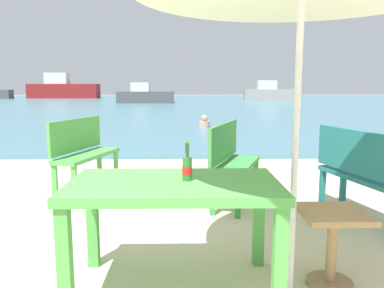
{
  "coord_description": "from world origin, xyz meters",
  "views": [
    {
      "loc": [
        -0.23,
        -2.17,
        1.39
      ],
      "look_at": [
        -0.16,
        3.0,
        0.6
      ],
      "focal_mm": 35.64,
      "sensor_mm": 36.0,
      "label": 1
    }
  ],
  "objects_px": {
    "side_table_wood": "(332,237)",
    "bench_teal_center": "(362,170)",
    "bench_green_right": "(83,149)",
    "picnic_table_green": "(174,197)",
    "swimmer_person": "(204,122)",
    "boat_ferry": "(63,89)",
    "bench_green_left": "(231,158)",
    "boat_cargo_ship": "(145,96)",
    "beer_bottle_amber": "(187,167)",
    "boat_tanker": "(271,93)"
  },
  "relations": [
    {
      "from": "bench_green_right",
      "to": "bench_teal_center",
      "type": "bearing_deg",
      "value": -23.16
    },
    {
      "from": "bench_teal_center",
      "to": "boat_ferry",
      "type": "relative_size",
      "value": 0.16
    },
    {
      "from": "bench_teal_center",
      "to": "boat_tanker",
      "type": "xyz_separation_m",
      "value": [
        5.92,
        31.16,
        0.2
      ]
    },
    {
      "from": "picnic_table_green",
      "to": "boat_cargo_ship",
      "type": "height_order",
      "value": "boat_cargo_ship"
    },
    {
      "from": "bench_green_right",
      "to": "swimmer_person",
      "type": "relative_size",
      "value": 3.06
    },
    {
      "from": "boat_cargo_ship",
      "to": "boat_ferry",
      "type": "bearing_deg",
      "value": 128.94
    },
    {
      "from": "beer_bottle_amber",
      "to": "swimmer_person",
      "type": "distance_m",
      "value": 9.68
    },
    {
      "from": "picnic_table_green",
      "to": "swimmer_person",
      "type": "xyz_separation_m",
      "value": [
        0.65,
        9.67,
        -0.41
      ]
    },
    {
      "from": "bench_teal_center",
      "to": "boat_cargo_ship",
      "type": "height_order",
      "value": "boat_cargo_ship"
    },
    {
      "from": "bench_teal_center",
      "to": "bench_green_right",
      "type": "distance_m",
      "value": 3.49
    },
    {
      "from": "beer_bottle_amber",
      "to": "bench_green_right",
      "type": "height_order",
      "value": "beer_bottle_amber"
    },
    {
      "from": "beer_bottle_amber",
      "to": "side_table_wood",
      "type": "distance_m",
      "value": 1.12
    },
    {
      "from": "bench_teal_center",
      "to": "boat_tanker",
      "type": "height_order",
      "value": "boat_tanker"
    },
    {
      "from": "bench_teal_center",
      "to": "swimmer_person",
      "type": "relative_size",
      "value": 3.05
    },
    {
      "from": "swimmer_person",
      "to": "boat_ferry",
      "type": "relative_size",
      "value": 0.05
    },
    {
      "from": "boat_tanker",
      "to": "bench_teal_center",
      "type": "bearing_deg",
      "value": -100.76
    },
    {
      "from": "beer_bottle_amber",
      "to": "boat_tanker",
      "type": "relative_size",
      "value": 0.05
    },
    {
      "from": "boat_ferry",
      "to": "boat_cargo_ship",
      "type": "distance_m",
      "value": 16.72
    },
    {
      "from": "picnic_table_green",
      "to": "bench_green_right",
      "type": "distance_m",
      "value": 3.0
    },
    {
      "from": "bench_green_left",
      "to": "swimmer_person",
      "type": "bearing_deg",
      "value": 89.7
    },
    {
      "from": "boat_tanker",
      "to": "boat_ferry",
      "type": "bearing_deg",
      "value": 159.41
    },
    {
      "from": "beer_bottle_amber",
      "to": "bench_green_right",
      "type": "distance_m",
      "value": 3.03
    },
    {
      "from": "side_table_wood",
      "to": "bench_teal_center",
      "type": "relative_size",
      "value": 0.43
    },
    {
      "from": "swimmer_person",
      "to": "boat_ferry",
      "type": "height_order",
      "value": "boat_ferry"
    },
    {
      "from": "beer_bottle_amber",
      "to": "bench_green_right",
      "type": "xyz_separation_m",
      "value": [
        -1.42,
        2.66,
        -0.31
      ]
    },
    {
      "from": "bench_teal_center",
      "to": "bench_green_right",
      "type": "relative_size",
      "value": 1.0
    },
    {
      "from": "side_table_wood",
      "to": "swimmer_person",
      "type": "height_order",
      "value": "side_table_wood"
    },
    {
      "from": "bench_teal_center",
      "to": "bench_green_left",
      "type": "height_order",
      "value": "same"
    },
    {
      "from": "bench_teal_center",
      "to": "bench_green_left",
      "type": "relative_size",
      "value": 1.0
    },
    {
      "from": "side_table_wood",
      "to": "swimmer_person",
      "type": "bearing_deg",
      "value": 92.6
    },
    {
      "from": "bench_green_left",
      "to": "picnic_table_green",
      "type": "bearing_deg",
      "value": -107.12
    },
    {
      "from": "picnic_table_green",
      "to": "beer_bottle_amber",
      "type": "distance_m",
      "value": 0.22
    },
    {
      "from": "swimmer_person",
      "to": "boat_ferry",
      "type": "distance_m",
      "value": 34.06
    },
    {
      "from": "picnic_table_green",
      "to": "beer_bottle_amber",
      "type": "bearing_deg",
      "value": 11.53
    },
    {
      "from": "bench_teal_center",
      "to": "swimmer_person",
      "type": "distance_m",
      "value": 8.46
    },
    {
      "from": "picnic_table_green",
      "to": "boat_tanker",
      "type": "bearing_deg",
      "value": 76.5
    },
    {
      "from": "side_table_wood",
      "to": "swimmer_person",
      "type": "xyz_separation_m",
      "value": [
        -0.44,
        9.64,
        -0.11
      ]
    },
    {
      "from": "bench_green_left",
      "to": "bench_green_right",
      "type": "bearing_deg",
      "value": 160.66
    },
    {
      "from": "bench_green_right",
      "to": "boat_tanker",
      "type": "distance_m",
      "value": 31.15
    },
    {
      "from": "bench_teal_center",
      "to": "swimmer_person",
      "type": "xyz_separation_m",
      "value": [
        -1.22,
        8.36,
        -0.3
      ]
    },
    {
      "from": "picnic_table_green",
      "to": "boat_tanker",
      "type": "distance_m",
      "value": 33.39
    },
    {
      "from": "bench_green_left",
      "to": "boat_tanker",
      "type": "height_order",
      "value": "boat_tanker"
    },
    {
      "from": "boat_ferry",
      "to": "boat_tanker",
      "type": "distance_m",
      "value": 22.97
    },
    {
      "from": "bench_green_right",
      "to": "boat_ferry",
      "type": "bearing_deg",
      "value": 108.09
    },
    {
      "from": "bench_green_left",
      "to": "bench_teal_center",
      "type": "bearing_deg",
      "value": -28.68
    },
    {
      "from": "beer_bottle_amber",
      "to": "swimmer_person",
      "type": "bearing_deg",
      "value": 86.64
    },
    {
      "from": "bench_green_right",
      "to": "boat_cargo_ship",
      "type": "bearing_deg",
      "value": 94.28
    },
    {
      "from": "beer_bottle_amber",
      "to": "bench_green_left",
      "type": "bearing_deg",
      "value": 75.07
    },
    {
      "from": "bench_green_right",
      "to": "swimmer_person",
      "type": "bearing_deg",
      "value": 74.09
    },
    {
      "from": "boat_ferry",
      "to": "boat_tanker",
      "type": "relative_size",
      "value": 1.51
    }
  ]
}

